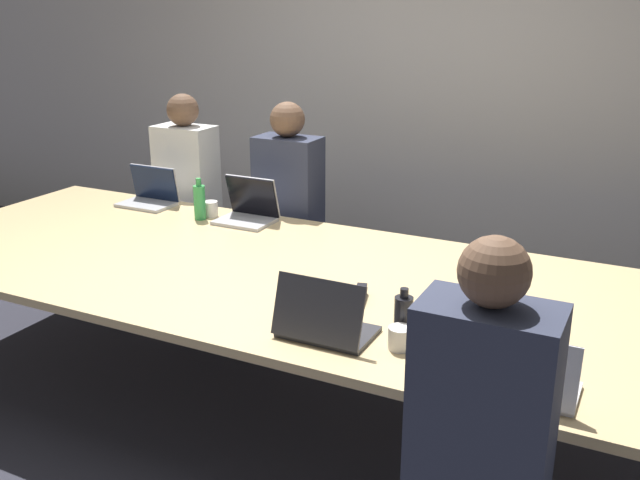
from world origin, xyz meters
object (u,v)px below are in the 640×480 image
Objects in this scene: laptop_near_midright at (323,321)px; stapler at (360,294)px; bottle_far_midleft at (200,202)px; person_near_right at (478,465)px; laptop_far_midleft at (249,209)px; laptop_far_left at (150,194)px; person_far_left at (188,199)px; person_far_midleft at (289,216)px; cup_near_midright at (400,338)px; laptop_near_right at (528,379)px; cup_far_midleft at (211,209)px; bottle_near_midright at (403,317)px.

stapler is (-0.02, 0.41, -0.05)m from laptop_near_midright.
bottle_far_midleft is (-1.36, 1.10, 0.03)m from laptop_near_midright.
laptop_far_midleft is at bearing -41.89° from person_near_right.
laptop_far_left is 0.39m from person_far_left.
laptop_far_midleft is 0.23× the size of person_far_midleft.
person_far_left is 5.58× the size of bottle_far_midleft.
cup_near_midright is 0.28× the size of laptop_far_midleft.
laptop_near_right is at bearing -101.20° from person_near_right.
bottle_far_midleft reaches higher than stapler.
person_far_midleft is 0.51m from cup_far_midleft.
bottle_near_midright is (0.27, 0.15, 0.02)m from laptop_near_midright.
bottle_far_midleft is (0.48, -0.13, 0.04)m from laptop_far_left.
bottle_near_midright is 1.89m from bottle_far_midleft.
person_far_left reaches higher than bottle_near_midright.
cup_far_midleft reaches higher than stapler.
person_far_midleft reaches higher than bottle_far_midleft.
person_near_right reaches higher than bottle_near_midright.
person_far_midleft reaches higher than person_far_left.
stapler is (1.06, -0.78, -0.05)m from laptop_far_midleft.
person_far_midleft is (-1.01, 1.55, -0.13)m from laptop_near_midright.
person_near_right reaches higher than laptop_far_midleft.
laptop_near_right is at bearing -30.65° from cup_far_midleft.
laptop_near_right is (2.62, -1.68, 0.12)m from person_far_left.
cup_far_midleft is at bearing -37.77° from person_near_right.
person_far_midleft is at bearing -56.89° from laptop_near_midright.
stapler is (-0.32, 0.36, -0.02)m from cup_near_midright.
person_far_midleft is at bearing 48.87° from cup_far_midleft.
person_far_midleft is 8.97× the size of stapler.
cup_far_midleft is at bearing 145.59° from cup_near_midright.
laptop_near_midright is at bearing -41.18° from cup_far_midleft.
bottle_near_midright is (-0.02, 0.09, 0.05)m from cup_near_midright.
person_near_right is 2.62m from cup_far_midleft.
laptop_near_midright is 0.80m from laptop_near_right.
laptop_far_left is 0.76m from laptop_far_midleft.
laptop_near_right is 0.37m from person_near_right.
stapler is (1.80, -1.18, 0.08)m from person_far_left.
person_far_midleft reaches higher than stapler.
laptop_near_right is 2.27m from laptop_far_midleft.
laptop_near_midright is 0.85m from person_near_right.
laptop_far_left reaches higher than bottle_near_midright.
laptop_near_midright is 0.26× the size of person_far_left.
stapler is (0.99, -1.14, 0.08)m from person_far_midleft.
person_far_left is at bearing 151.79° from laptop_far_midleft.
cup_near_midright is at bearing -34.41° from cup_far_midleft.
cup_far_midleft is at bearing -41.18° from laptop_near_midright.
laptop_far_left is at bearing 165.05° from bottle_far_midleft.
laptop_far_left is at bearing 174.34° from cup_far_midleft.
laptop_far_midleft reaches higher than laptop_near_midright.
person_far_midleft reaches higher than cup_far_midleft.
cup_near_midright is 1.99m from person_far_midleft.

